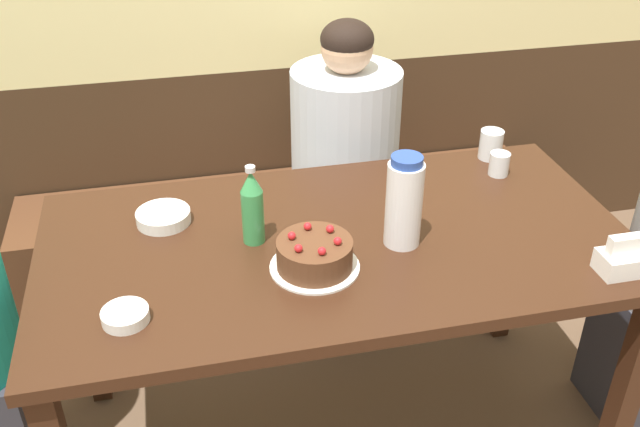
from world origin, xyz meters
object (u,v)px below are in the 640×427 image
at_px(water_pitcher, 404,202).
at_px(soju_bottle, 252,206).
at_px(birthday_cake, 315,255).
at_px(napkin_holder, 622,259).
at_px(glass_tumbler_short, 499,164).
at_px(bowl_rice_small, 163,217).
at_px(person_grey_tee, 344,179).
at_px(bench_seat, 285,239).
at_px(glass_water_tall, 491,144).
at_px(bowl_soup_white, 125,316).

height_order(water_pitcher, soju_bottle, water_pitcher).
bearing_deg(birthday_cake, napkin_holder, -14.10).
height_order(water_pitcher, glass_tumbler_short, water_pitcher).
bearing_deg(bowl_rice_small, birthday_cake, -39.88).
bearing_deg(napkin_holder, person_grey_tee, 114.86).
bearing_deg(glass_tumbler_short, bench_seat, 133.26).
height_order(water_pitcher, person_grey_tee, person_grey_tee).
distance_m(soju_bottle, glass_tumbler_short, 0.80).
height_order(soju_bottle, napkin_holder, soju_bottle).
height_order(bowl_rice_small, person_grey_tee, person_grey_tee).
distance_m(birthday_cake, bowl_rice_small, 0.46).
bearing_deg(glass_water_tall, bowl_rice_small, -171.17).
xyz_separation_m(bowl_rice_small, glass_water_tall, (1.03, 0.16, 0.03)).
bearing_deg(napkin_holder, bowl_soup_white, 176.11).
height_order(glass_water_tall, person_grey_tee, person_grey_tee).
height_order(bowl_soup_white, glass_tumbler_short, glass_tumbler_short).
relative_size(bench_seat, soju_bottle, 9.15).
bearing_deg(soju_bottle, bowl_rice_small, 147.65).
relative_size(water_pitcher, soju_bottle, 1.14).
distance_m(bench_seat, bowl_soup_white, 1.31).
distance_m(bench_seat, person_grey_tee, 0.43).
bearing_deg(glass_water_tall, person_grey_tee, 140.53).
height_order(bench_seat, bowl_soup_white, bowl_soup_white).
xyz_separation_m(water_pitcher, napkin_holder, (0.48, -0.24, -0.08)).
bearing_deg(person_grey_tee, napkin_holder, 24.86).
xyz_separation_m(glass_water_tall, glass_tumbler_short, (-0.02, -0.11, -0.01)).
height_order(bowl_soup_white, glass_water_tall, glass_water_tall).
bearing_deg(glass_water_tall, soju_bottle, -159.20).
distance_m(bench_seat, glass_water_tall, 0.96).
distance_m(napkin_holder, glass_water_tall, 0.64).
distance_m(birthday_cake, person_grey_tee, 0.86).
bearing_deg(bowl_soup_white, person_grey_tee, 50.12).
bearing_deg(water_pitcher, bowl_soup_white, -166.90).
relative_size(soju_bottle, glass_tumbler_short, 3.09).
bearing_deg(bench_seat, bowl_soup_white, -117.25).
bearing_deg(bench_seat, napkin_holder, -60.51).
bearing_deg(glass_tumbler_short, birthday_cake, -151.80).
xyz_separation_m(birthday_cake, napkin_holder, (0.72, -0.18, -0.00)).
xyz_separation_m(water_pitcher, person_grey_tee, (0.04, 0.72, -0.32)).
bearing_deg(bowl_rice_small, bench_seat, 55.83).
height_order(birthday_cake, glass_tumbler_short, birthday_cake).
relative_size(bowl_rice_small, glass_tumbler_short, 2.07).
bearing_deg(person_grey_tee, bowl_soup_white, -39.88).
xyz_separation_m(birthday_cake, person_grey_tee, (0.28, 0.78, -0.24)).
height_order(soju_bottle, bowl_rice_small, soju_bottle).
bearing_deg(water_pitcher, birthday_cake, -166.04).
relative_size(birthday_cake, bowl_rice_small, 1.52).
bearing_deg(glass_tumbler_short, soju_bottle, -165.92).
bearing_deg(glass_tumbler_short, napkin_holder, -81.95).
bearing_deg(bowl_soup_white, bench_seat, 62.75).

